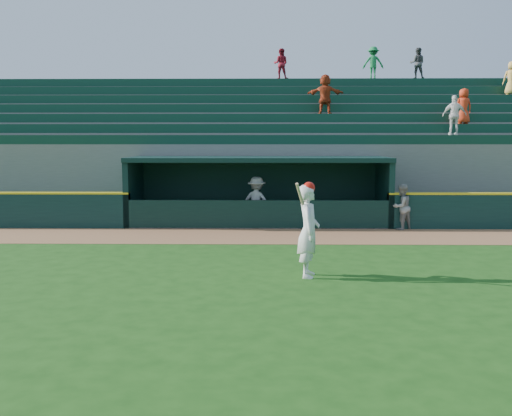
# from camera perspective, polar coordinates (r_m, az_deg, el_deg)

# --- Properties ---
(ground) EXTENTS (120.00, 120.00, 0.00)m
(ground) POSITION_cam_1_polar(r_m,az_deg,el_deg) (13.51, -0.11, -6.28)
(ground) COLOR #1B4711
(ground) RESTS_ON ground
(warning_track) EXTENTS (40.00, 3.00, 0.01)m
(warning_track) POSITION_cam_1_polar(r_m,az_deg,el_deg) (18.32, 0.16, -2.82)
(warning_track) COLOR #905E39
(warning_track) RESTS_ON ground
(dugout_player_front) EXTENTS (0.97, 0.92, 1.57)m
(dugout_player_front) POSITION_cam_1_polar(r_m,az_deg,el_deg) (20.22, 14.34, 0.10)
(dugout_player_front) COLOR gray
(dugout_player_front) RESTS_ON ground
(dugout_player_inside) EXTENTS (1.30, 0.99, 1.78)m
(dugout_player_inside) POSITION_cam_1_polar(r_m,az_deg,el_deg) (20.38, 0.07, 0.66)
(dugout_player_inside) COLOR #A3A39E
(dugout_player_inside) RESTS_ON ground
(dugout) EXTENTS (9.40, 2.80, 2.46)m
(dugout) POSITION_cam_1_polar(r_m,az_deg,el_deg) (21.24, 0.27, 2.17)
(dugout) COLOR slate
(dugout) RESTS_ON ground
(stands) EXTENTS (34.50, 6.25, 7.47)m
(stands) POSITION_cam_1_polar(r_m,az_deg,el_deg) (25.74, 0.49, 5.29)
(stands) COLOR slate
(stands) RESTS_ON ground
(batter_at_plate) EXTENTS (0.61, 0.85, 2.16)m
(batter_at_plate) POSITION_cam_1_polar(r_m,az_deg,el_deg) (12.79, 5.27, -2.19)
(batter_at_plate) COLOR silver
(batter_at_plate) RESTS_ON ground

